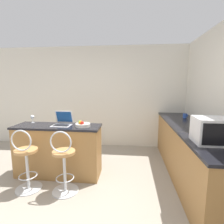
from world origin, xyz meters
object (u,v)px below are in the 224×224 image
at_px(bar_stool_far, 64,164).
at_px(wine_glass_short, 32,117).
at_px(bar_stool_near, 26,162).
at_px(laptop, 63,122).
at_px(microwave, 214,131).
at_px(fruit_bowl, 82,125).
at_px(mug_blue, 185,116).
at_px(storage_jar, 201,126).

distance_m(bar_stool_far, wine_glass_short, 1.22).
bearing_deg(bar_stool_near, bar_stool_far, 0.00).
bearing_deg(laptop, wine_glass_short, 169.61).
height_order(bar_stool_near, microwave, microwave).
bearing_deg(bar_stool_near, microwave, -3.89).
xyz_separation_m(bar_stool_near, wine_glass_short, (-0.25, 0.67, 0.57)).
height_order(wine_glass_short, fruit_bowl, wine_glass_short).
height_order(laptop, mug_blue, laptop).
relative_size(bar_stool_far, fruit_bowl, 3.91).
distance_m(wine_glass_short, storage_jar, 2.90).
xyz_separation_m(bar_stool_far, wine_glass_short, (-0.85, 0.67, 0.57)).
bearing_deg(bar_stool_far, fruit_bowl, 70.24).
bearing_deg(microwave, bar_stool_near, 176.11).
relative_size(bar_stool_far, storage_jar, 4.79).
xyz_separation_m(bar_stool_near, bar_stool_far, (0.60, 0.00, 0.00)).
xyz_separation_m(wine_glass_short, mug_blue, (3.00, 0.80, -0.06)).
bearing_deg(laptop, storage_jar, -7.47).
height_order(bar_stool_far, laptop, laptop).
height_order(bar_stool_far, microwave, microwave).
bearing_deg(bar_stool_near, fruit_bowl, 31.34).
distance_m(microwave, mug_blue, 1.66).
height_order(wine_glass_short, mug_blue, wine_glass_short).
bearing_deg(wine_glass_short, fruit_bowl, -11.27).
distance_m(bar_stool_near, fruit_bowl, 1.03).
height_order(bar_stool_far, fruit_bowl, fruit_bowl).
bearing_deg(microwave, laptop, 161.69).
xyz_separation_m(bar_stool_near, fruit_bowl, (0.77, 0.47, 0.50)).
relative_size(laptop, fruit_bowl, 1.24).
relative_size(fruit_bowl, mug_blue, 2.63).
height_order(bar_stool_near, fruit_bowl, fruit_bowl).
bearing_deg(storage_jar, bar_stool_near, -174.27).
distance_m(laptop, mug_blue, 2.53).
height_order(bar_stool_near, bar_stool_far, same).
bearing_deg(microwave, wine_glass_short, 163.41).
xyz_separation_m(microwave, mug_blue, (0.15, 1.65, -0.11)).
xyz_separation_m(wine_glass_short, storage_jar, (2.87, -0.41, -0.00)).
bearing_deg(microwave, storage_jar, 87.46).
xyz_separation_m(bar_stool_far, laptop, (-0.22, 0.56, 0.52)).
bearing_deg(fruit_bowl, storage_jar, -6.36).
bearing_deg(microwave, mug_blue, 84.86).
bearing_deg(fruit_bowl, bar_stool_far, -109.76).
xyz_separation_m(wine_glass_short, fruit_bowl, (1.02, -0.20, -0.07)).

